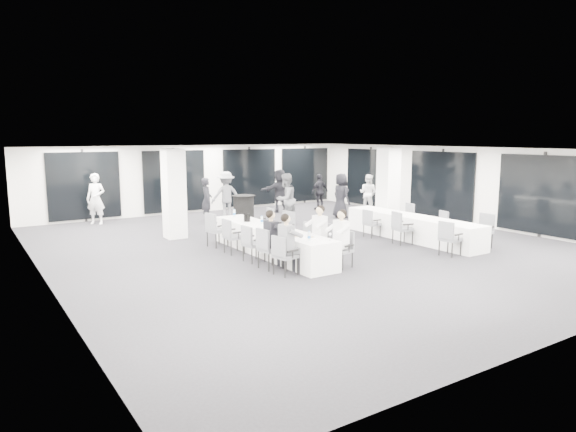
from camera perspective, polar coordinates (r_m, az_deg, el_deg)
name	(u,v)px	position (r m, az deg, el deg)	size (l,w,h in m)	color
room	(309,193)	(16.29, 2.34, 2.55)	(14.04, 16.04, 2.84)	#242429
column_left	(174,194)	(16.41, -12.55, 2.44)	(0.60, 0.60, 2.80)	white
column_right	(388,187)	(18.32, 11.05, 3.14)	(0.60, 0.60, 2.80)	white
banquet_table_main	(271,241)	(13.87, -1.95, -2.81)	(0.90, 5.00, 0.75)	white
banquet_table_side	(412,228)	(16.35, 13.57, -1.26)	(0.90, 5.00, 0.75)	white
cocktail_table	(244,211)	(18.03, -4.94, 0.54)	(0.82, 0.82, 1.13)	black
chair_main_left_near	(283,253)	(11.81, -0.57, -4.12)	(0.54, 0.58, 0.93)	#525559
chair_main_left_second	(268,246)	(12.36, -2.29, -3.35)	(0.55, 0.60, 1.00)	#525559
chair_main_left_mid	(251,241)	(13.07, -4.11, -2.83)	(0.51, 0.56, 0.94)	#525559
chair_main_left_fourth	(231,234)	(14.03, -6.32, -2.01)	(0.49, 0.55, 0.96)	#525559
chair_main_left_far	(215,228)	(14.96, -8.13, -1.29)	(0.59, 0.62, 0.99)	#525559
chair_main_right_near	(344,247)	(12.63, 6.20, -3.42)	(0.53, 0.56, 0.89)	#525559
chair_main_right_second	(323,239)	(13.29, 3.90, -2.59)	(0.51, 0.56, 0.96)	#525559
chair_main_right_mid	(304,236)	(13.98, 1.76, -2.22)	(0.47, 0.51, 0.87)	#525559
chair_main_right_fourth	(285,227)	(14.76, -0.34, -1.23)	(0.61, 0.65, 1.04)	#525559
chair_main_right_far	(266,222)	(15.66, -2.46, -0.72)	(0.58, 0.62, 1.01)	#525559
chair_side_left_near	(449,236)	(14.33, 17.42, -2.17)	(0.52, 0.57, 0.95)	#525559
chair_side_left_mid	(400,226)	(15.49, 12.39, -1.08)	(0.58, 0.61, 0.98)	#525559
chair_side_left_far	(370,222)	(16.44, 9.13, -0.62)	(0.45, 0.50, 0.88)	#525559
chair_side_right_near	(484,228)	(15.72, 20.91, -1.31)	(0.51, 0.57, 0.99)	#525559
chair_side_right_mid	(440,223)	(16.67, 16.55, -0.76)	(0.52, 0.55, 0.87)	#525559
chair_side_right_far	(406,216)	(17.63, 13.01, 0.04)	(0.57, 0.60, 0.95)	#525559
seated_guest_a	(289,240)	(11.85, 0.06, -2.68)	(0.50, 0.38, 1.44)	slate
seated_guest_b	(273,235)	(12.41, -1.64, -2.15)	(0.50, 0.38, 1.44)	black
seated_guest_c	(339,235)	(12.46, 5.71, -2.14)	(0.50, 0.38, 1.44)	white
seated_guest_d	(318,230)	(13.14, 3.32, -1.53)	(0.50, 0.38, 1.44)	white
standing_guest_a	(207,197)	(19.49, -9.01, 2.14)	(0.68, 0.55, 1.85)	black
standing_guest_b	(286,196)	(18.35, -0.26, 2.24)	(1.02, 0.62, 2.11)	slate
standing_guest_c	(226,192)	(20.15, -6.89, 2.69)	(1.33, 0.68, 2.05)	slate
standing_guest_d	(320,189)	(22.27, 3.55, 2.97)	(1.04, 0.58, 1.78)	black
standing_guest_e	(341,193)	(20.11, 5.91, 2.59)	(0.95, 0.58, 1.98)	black
standing_guest_f	(280,188)	(21.55, -0.93, 3.15)	(1.88, 0.72, 2.05)	black
standing_guest_g	(96,195)	(19.85, -20.60, 2.15)	(0.76, 0.62, 2.10)	white
standing_guest_h	(368,191)	(21.90, 8.90, 2.81)	(0.87, 0.53, 1.80)	white
ice_bucket_near	(288,229)	(12.90, 0.03, -1.50)	(0.20, 0.20, 0.22)	black
ice_bucket_far	(247,218)	(14.79, -4.58, -0.19)	(0.19, 0.19, 0.22)	black
water_bottle_a	(309,236)	(12.04, 2.36, -2.26)	(0.07, 0.07, 0.22)	silver
water_bottle_b	(262,220)	(14.35, -2.93, -0.45)	(0.07, 0.07, 0.22)	silver
water_bottle_c	(234,213)	(15.64, -6.00, 0.31)	(0.07, 0.07, 0.23)	silver
plate_a	(295,236)	(12.54, 0.81, -2.26)	(0.20, 0.20, 0.03)	white
plate_b	(311,237)	(12.45, 2.61, -2.35)	(0.18, 0.18, 0.03)	white
plate_c	(287,230)	(13.30, -0.12, -1.61)	(0.22, 0.22, 0.03)	white
wine_glass	(330,235)	(12.13, 4.70, -2.08)	(0.07, 0.07, 0.18)	silver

